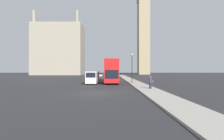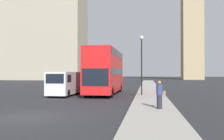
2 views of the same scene
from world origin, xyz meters
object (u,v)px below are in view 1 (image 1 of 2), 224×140
parked_sedan (100,75)px  pedestrian (150,82)px  red_double_decker_bus (112,70)px  street_lamp (132,64)px  white_van (93,77)px  clock_tower (143,20)px

parked_sedan → pedestrian: bearing=-76.6°
red_double_decker_bus → street_lamp: size_ratio=1.90×
red_double_decker_bus → pedestrian: 12.45m
pedestrian → parked_sedan: pedestrian is taller
red_double_decker_bus → white_van: (-3.58, -2.29, -1.30)m
pedestrian → parked_sedan: (-9.71, 40.87, -0.26)m
clock_tower → street_lamp: 72.97m
white_van → street_lamp: size_ratio=1.08×
white_van → parked_sedan: (-1.11, 31.88, -0.55)m
red_double_decker_bus → clock_tower: bearing=72.5°
white_van → pedestrian: size_ratio=3.71×
clock_tower → pedestrian: (-14.59, -73.56, -32.66)m
street_lamp → parked_sedan: (-8.51, 32.01, -3.11)m
parked_sedan → street_lamp: bearing=-75.1°
white_van → parked_sedan: white_van is taller
clock_tower → street_lamp: (-15.80, -64.70, -29.81)m
clock_tower → street_lamp: size_ratio=11.84×
clock_tower → pedestrian: bearing=-101.2°
red_double_decker_bus → white_van: bearing=-147.4°
street_lamp → clock_tower: bearing=76.3°
pedestrian → parked_sedan: size_ratio=0.35×
clock_tower → parked_sedan: 52.37m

